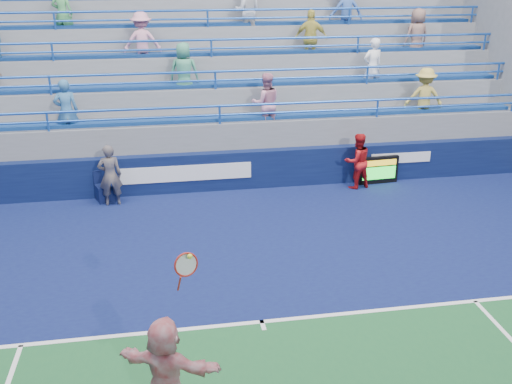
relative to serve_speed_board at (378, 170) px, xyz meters
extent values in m
plane|color=#333538|center=(-4.49, -6.21, -0.41)|extent=(120.00, 120.00, 0.00)
cube|color=#0E154A|center=(-4.49, -4.01, -0.40)|extent=(18.00, 8.40, 0.02)
cube|color=white|center=(-4.49, -6.21, -0.39)|extent=(11.00, 0.10, 0.01)
cube|color=white|center=(-4.49, -6.31, -0.39)|extent=(0.08, 0.30, 0.01)
cube|color=#0A1239|center=(-4.49, 0.29, 0.14)|extent=(18.00, 0.30, 1.10)
cube|color=white|center=(-5.49, 0.13, 0.19)|extent=(3.60, 0.02, 0.45)
cube|color=white|center=(0.71, 0.13, 0.29)|extent=(1.80, 0.02, 0.30)
cube|color=slate|center=(-4.49, 3.24, 0.14)|extent=(18.00, 5.60, 1.10)
cube|color=slate|center=(-4.49, 3.24, 0.51)|extent=(18.00, 5.60, 1.85)
cube|color=navy|center=(-4.49, 0.89, 1.49)|extent=(17.40, 0.45, 0.10)
cylinder|color=blue|center=(-4.49, 0.49, 1.94)|extent=(18.00, 0.07, 0.07)
cube|color=slate|center=(-4.49, 3.74, 0.89)|extent=(18.00, 4.60, 2.60)
cube|color=navy|center=(-4.49, 1.89, 2.24)|extent=(17.40, 0.45, 0.10)
cylinder|color=blue|center=(-4.49, 1.49, 2.69)|extent=(18.00, 0.07, 0.07)
cube|color=slate|center=(-4.49, 4.24, 1.26)|extent=(18.00, 3.60, 3.35)
cube|color=navy|center=(-4.49, 2.89, 2.99)|extent=(17.40, 0.45, 0.10)
cylinder|color=blue|center=(-4.49, 2.49, 3.44)|extent=(18.00, 0.07, 0.07)
cube|color=slate|center=(-4.49, 4.74, 1.64)|extent=(18.00, 2.60, 4.10)
cube|color=navy|center=(-4.49, 3.89, 3.74)|extent=(17.40, 0.45, 0.10)
cylinder|color=blue|center=(-4.49, 3.49, 4.19)|extent=(18.00, 0.07, 0.07)
cube|color=slate|center=(-4.49, 5.24, 2.01)|extent=(18.00, 1.60, 4.85)
imported|color=pink|center=(-3.14, 0.89, 1.87)|extent=(0.83, 0.65, 1.70)
imported|color=gold|center=(-1.37, 2.89, 3.37)|extent=(1.06, 0.62, 1.70)
imported|color=gold|center=(1.59, 0.89, 1.87)|extent=(1.22, 0.88, 1.70)
imported|color=#836257|center=(2.08, 2.89, 3.37)|extent=(0.93, 0.70, 1.70)
imported|color=#429170|center=(-5.34, 1.89, 2.62)|extent=(0.90, 0.65, 1.70)
imported|color=pink|center=(-6.49, 2.89, 3.37)|extent=(1.11, 0.65, 1.70)
imported|color=teal|center=(-8.55, 0.89, 1.87)|extent=(0.67, 0.49, 1.70)
imported|color=white|center=(0.30, 1.89, 2.62)|extent=(0.69, 0.52, 1.70)
imported|color=#469A53|center=(-8.80, 3.89, 4.12)|extent=(0.69, 0.53, 1.70)
imported|color=silver|center=(-3.20, 3.89, 4.12)|extent=(0.94, 0.80, 1.70)
imported|color=#385CA8|center=(0.03, 3.89, 4.12)|extent=(1.13, 0.69, 1.70)
cube|color=black|center=(0.00, 0.01, 0.00)|extent=(1.18, 0.21, 0.82)
cube|color=gold|center=(0.00, -0.07, 0.24)|extent=(1.00, 0.02, 0.16)
cube|color=#19E533|center=(0.00, -0.07, -0.06)|extent=(1.00, 0.02, 0.37)
cube|color=#0C143A|center=(-7.67, -0.02, -0.18)|extent=(0.59, 0.59, 0.46)
cube|color=#0C143A|center=(-7.67, 0.18, 0.23)|extent=(0.45, 0.20, 0.36)
imported|color=white|center=(-6.18, -8.22, 0.40)|extent=(1.56, 1.04, 1.61)
torus|color=#A41F14|center=(-5.83, -8.22, 2.01)|extent=(0.34, 0.19, 0.33)
cylinder|color=#A41F14|center=(-5.93, -8.22, 1.74)|extent=(0.07, 0.18, 0.29)
sphere|color=yellow|center=(-5.78, -8.27, 2.15)|extent=(0.07, 0.07, 0.07)
imported|color=#151F3B|center=(-7.47, -0.33, 0.42)|extent=(0.64, 0.46, 1.66)
imported|color=red|center=(-0.73, -0.20, 0.39)|extent=(0.88, 0.75, 1.59)
camera|label=1|loc=(-5.99, -14.62, 5.59)|focal=40.00mm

